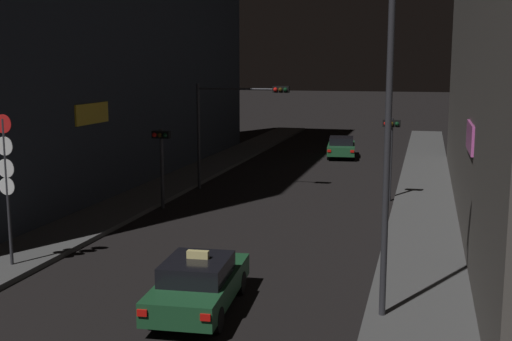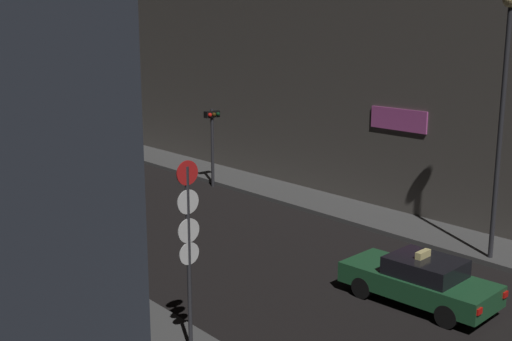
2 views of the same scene
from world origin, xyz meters
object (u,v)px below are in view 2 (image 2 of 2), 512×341
(traffic_light_left_kerb, at_px, (62,180))
(taxi, at_px, (420,280))
(traffic_light_overhead, at_px, (53,122))
(street_lamp_near_block, at_px, (505,80))
(sign_pole_left, at_px, (189,240))
(far_car, at_px, (26,144))
(traffic_light_right_kerb, at_px, (212,132))

(traffic_light_left_kerb, bearing_deg, taxi, -62.75)
(traffic_light_overhead, distance_m, street_lamp_near_block, 17.73)
(sign_pole_left, bearing_deg, taxi, -13.84)
(far_car, distance_m, traffic_light_overhead, 14.12)
(traffic_light_left_kerb, distance_m, traffic_light_right_kerb, 10.52)
(sign_pole_left, xyz_separation_m, street_lamp_near_block, (11.45, -1.22, 3.16))
(taxi, distance_m, traffic_light_overhead, 16.61)
(traffic_light_overhead, height_order, traffic_light_right_kerb, traffic_light_overhead)
(sign_pole_left, relative_size, street_lamp_near_block, 0.54)
(traffic_light_overhead, xyz_separation_m, sign_pole_left, (-2.92, -14.17, -0.93))
(far_car, distance_m, traffic_light_left_kerb, 18.97)
(traffic_light_right_kerb, bearing_deg, far_car, 106.27)
(street_lamp_near_block, bearing_deg, traffic_light_overhead, 119.01)
(traffic_light_left_kerb, bearing_deg, traffic_light_overhead, 69.24)
(traffic_light_left_kerb, bearing_deg, traffic_light_right_kerb, 23.20)
(traffic_light_right_kerb, distance_m, street_lamp_near_block, 15.12)
(traffic_light_overhead, xyz_separation_m, traffic_light_right_kerb, (7.85, -0.66, -1.13))
(traffic_light_overhead, distance_m, traffic_light_right_kerb, 7.96)
(traffic_light_left_kerb, xyz_separation_m, sign_pole_left, (-1.10, -9.36, 0.43))
(taxi, distance_m, traffic_light_left_kerb, 12.54)
(far_car, xyz_separation_m, traffic_light_left_kerb, (-5.62, -18.03, 1.82))
(traffic_light_left_kerb, height_order, street_lamp_near_block, street_lamp_near_block)
(far_car, bearing_deg, street_lamp_near_block, -80.60)
(traffic_light_right_kerb, distance_m, sign_pole_left, 17.28)
(traffic_light_overhead, bearing_deg, sign_pole_left, -101.66)
(taxi, relative_size, traffic_light_overhead, 0.85)
(far_car, height_order, traffic_light_overhead, traffic_light_overhead)
(far_car, bearing_deg, sign_pole_left, -103.78)
(sign_pole_left, bearing_deg, traffic_light_right_kerb, 51.42)
(traffic_light_overhead, bearing_deg, taxi, -76.30)
(traffic_light_left_kerb, bearing_deg, sign_pole_left, -96.72)
(far_car, bearing_deg, taxi, -89.87)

